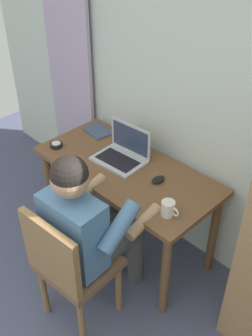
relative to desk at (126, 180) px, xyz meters
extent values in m
cube|color=silver|center=(0.42, 0.38, 0.63)|extent=(4.80, 0.05, 2.50)
cube|color=#B29EBC|center=(-0.95, 0.31, 0.49)|extent=(0.52, 0.03, 2.23)
cube|color=brown|center=(0.00, 0.00, 0.09)|extent=(1.29, 0.61, 0.03)
cylinder|color=brown|center=(-0.59, -0.25, -0.28)|extent=(0.06, 0.06, 0.69)
cylinder|color=brown|center=(0.59, -0.25, -0.28)|extent=(0.06, 0.06, 0.69)
cylinder|color=brown|center=(-0.59, 0.25, -0.28)|extent=(0.06, 0.06, 0.69)
cylinder|color=brown|center=(0.59, 0.25, -0.28)|extent=(0.06, 0.06, 0.69)
cube|color=brown|center=(0.22, -0.61, -0.17)|extent=(0.45, 0.43, 0.05)
cube|color=olive|center=(0.23, -0.79, 0.06)|extent=(0.42, 0.07, 0.42)
cylinder|color=olive|center=(0.38, -0.44, -0.41)|extent=(0.04, 0.04, 0.42)
cylinder|color=olive|center=(0.04, -0.47, -0.41)|extent=(0.04, 0.04, 0.42)
cylinder|color=olive|center=(0.40, -0.76, -0.41)|extent=(0.04, 0.04, 0.42)
cylinder|color=olive|center=(0.06, -0.79, -0.41)|extent=(0.04, 0.04, 0.42)
cylinder|color=#4C4C4C|center=(0.30, -0.39, -0.13)|extent=(0.17, 0.41, 0.14)
cylinder|color=#4C4C4C|center=(0.12, -0.40, -0.13)|extent=(0.17, 0.41, 0.14)
cylinder|color=#4C4C4C|center=(0.28, -0.19, -0.37)|extent=(0.11, 0.11, 0.49)
cylinder|color=#4C4C4C|center=(0.10, -0.20, -0.37)|extent=(0.11, 0.11, 0.49)
cube|color=teal|center=(0.22, -0.62, 0.10)|extent=(0.37, 0.23, 0.46)
cylinder|color=teal|center=(0.43, -0.48, 0.19)|extent=(0.11, 0.30, 0.25)
cylinder|color=teal|center=(-0.01, -0.51, 0.19)|extent=(0.11, 0.30, 0.25)
cylinder|color=tan|center=(0.42, -0.28, 0.08)|extent=(0.09, 0.27, 0.11)
cylinder|color=tan|center=(-0.02, -0.31, 0.08)|extent=(0.09, 0.27, 0.11)
sphere|color=tan|center=(0.22, -0.61, 0.46)|extent=(0.20, 0.20, 0.20)
sphere|color=black|center=(0.22, -0.61, 0.49)|extent=(0.20, 0.20, 0.20)
cube|color=#B7BABF|center=(-0.09, 0.01, 0.11)|extent=(0.36, 0.26, 0.02)
cube|color=black|center=(-0.08, 0.00, 0.12)|extent=(0.30, 0.17, 0.00)
cube|color=#B7BABF|center=(-0.09, 0.14, 0.23)|extent=(0.34, 0.03, 0.22)
cube|color=#2D3851|center=(-0.09, 0.13, 0.23)|extent=(0.31, 0.02, 0.18)
ellipsoid|color=black|center=(0.25, 0.04, 0.12)|extent=(0.07, 0.10, 0.03)
cylinder|color=black|center=(-0.54, -0.18, 0.12)|extent=(0.09, 0.09, 0.03)
cylinder|color=silver|center=(-0.54, -0.18, 0.13)|extent=(0.06, 0.06, 0.00)
cube|color=#3D4C6B|center=(-0.48, 0.17, 0.11)|extent=(0.23, 0.18, 0.01)
cylinder|color=silver|center=(0.49, -0.15, 0.15)|extent=(0.08, 0.08, 0.09)
torus|color=silver|center=(0.55, -0.15, 0.16)|extent=(0.06, 0.01, 0.06)
camera|label=1|loc=(1.52, -1.51, 1.67)|focal=42.51mm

